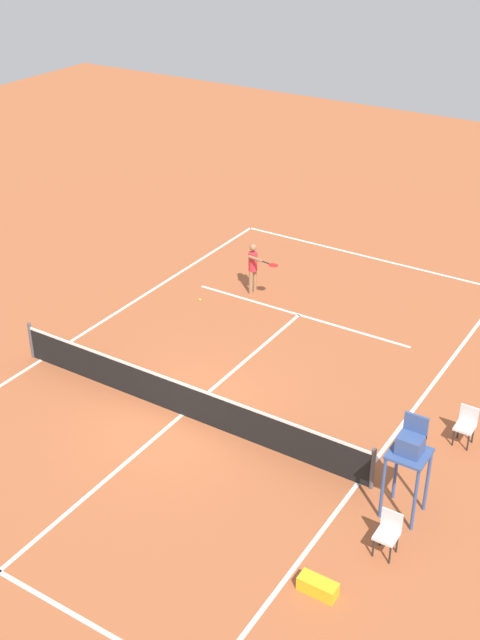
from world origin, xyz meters
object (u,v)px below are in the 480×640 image
(player_serving, at_px, (254,265))
(equipment_bag, at_px, (318,586))
(umpire_chair, at_px, (410,452))
(courtside_chair_near, at_px, (388,532))
(tennis_ball, at_px, (200,300))
(courtside_chair_mid, at_px, (466,424))

(player_serving, xyz_separation_m, equipment_bag, (-7.38, 9.79, -0.86))
(umpire_chair, height_order, courtside_chair_near, umpire_chair)
(tennis_ball, xyz_separation_m, courtside_chair_mid, (-9.35, 2.56, 0.50))
(courtside_chair_mid, bearing_deg, tennis_ball, -15.33)
(player_serving, height_order, umpire_chair, umpire_chair)
(umpire_chair, distance_m, courtside_chair_mid, 3.21)
(tennis_ball, height_order, courtside_chair_mid, courtside_chair_mid)
(tennis_ball, height_order, equipment_bag, equipment_bag)
(player_serving, distance_m, tennis_ball, 2.02)
(tennis_ball, distance_m, courtside_chair_near, 11.46)
(tennis_ball, height_order, courtside_chair_near, courtside_chair_near)
(player_serving, relative_size, equipment_bag, 2.23)
(courtside_chair_mid, bearing_deg, equipment_bag, 82.08)
(courtside_chair_near, distance_m, equipment_bag, 1.82)
(equipment_bag, bearing_deg, courtside_chair_near, -112.19)
(courtside_chair_mid, height_order, equipment_bag, courtside_chair_mid)
(tennis_ball, bearing_deg, umpire_chair, 148.34)
(courtside_chair_near, bearing_deg, player_serving, -45.34)
(tennis_ball, bearing_deg, courtside_chair_near, 143.55)
(courtside_chair_near, distance_m, courtside_chair_mid, 4.24)
(tennis_ball, height_order, umpire_chair, umpire_chair)
(player_serving, bearing_deg, umpire_chair, 57.81)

